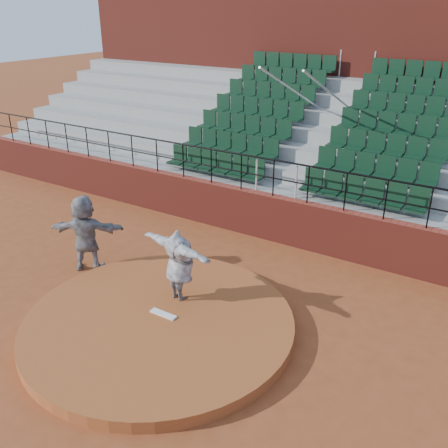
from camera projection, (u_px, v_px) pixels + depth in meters
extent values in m
plane|color=brown|center=(159.00, 328.00, 10.23)|extent=(90.00, 90.00, 0.00)
cylinder|color=#A14F24|center=(159.00, 323.00, 10.17)|extent=(5.50, 5.50, 0.25)
cube|color=white|center=(163.00, 314.00, 10.23)|extent=(0.60, 0.15, 0.03)
cube|color=maroon|center=(272.00, 217.00, 13.82)|extent=(24.00, 0.30, 1.30)
cylinder|color=black|center=(274.00, 160.00, 13.15)|extent=(24.00, 0.05, 0.05)
cylinder|color=black|center=(273.00, 178.00, 13.35)|extent=(24.00, 0.04, 0.04)
cylinder|color=black|center=(11.00, 127.00, 18.68)|extent=(0.04, 0.04, 1.00)
cylinder|color=black|center=(29.00, 131.00, 18.20)|extent=(0.04, 0.04, 1.00)
cylinder|color=black|center=(47.00, 134.00, 17.72)|extent=(0.04, 0.04, 1.00)
cylinder|color=black|center=(67.00, 138.00, 17.23)|extent=(0.04, 0.04, 1.00)
cylinder|color=black|center=(87.00, 142.00, 16.75)|extent=(0.04, 0.04, 1.00)
cylinder|color=black|center=(109.00, 146.00, 16.26)|extent=(0.04, 0.04, 1.00)
cylinder|color=black|center=(132.00, 151.00, 15.78)|extent=(0.04, 0.04, 1.00)
cylinder|color=black|center=(157.00, 156.00, 15.29)|extent=(0.04, 0.04, 1.00)
cylinder|color=black|center=(183.00, 161.00, 14.81)|extent=(0.04, 0.04, 1.00)
cylinder|color=black|center=(211.00, 166.00, 14.32)|extent=(0.04, 0.04, 1.00)
cylinder|color=black|center=(241.00, 172.00, 13.84)|extent=(0.04, 0.04, 1.00)
cylinder|color=black|center=(273.00, 178.00, 13.35)|extent=(0.04, 0.04, 1.00)
cylinder|color=black|center=(308.00, 185.00, 12.87)|extent=(0.04, 0.04, 1.00)
cylinder|color=black|center=(345.00, 192.00, 12.39)|extent=(0.04, 0.04, 1.00)
cylinder|color=black|center=(386.00, 200.00, 11.90)|extent=(0.04, 0.04, 1.00)
cylinder|color=black|center=(430.00, 208.00, 11.42)|extent=(0.04, 0.04, 1.00)
cube|color=gray|center=(281.00, 211.00, 14.27)|extent=(24.00, 0.85, 1.30)
cube|color=black|center=(215.00, 164.00, 14.95)|extent=(3.30, 0.48, 0.72)
cube|color=black|center=(362.00, 192.00, 12.77)|extent=(3.30, 0.48, 0.72)
cube|color=gray|center=(294.00, 195.00, 14.84)|extent=(24.00, 0.85, 1.70)
cube|color=black|center=(230.00, 145.00, 15.45)|extent=(3.30, 0.48, 0.72)
cube|color=black|center=(374.00, 169.00, 13.27)|extent=(3.30, 0.48, 0.72)
cube|color=gray|center=(306.00, 181.00, 15.42)|extent=(24.00, 0.85, 2.10)
cube|color=black|center=(244.00, 127.00, 15.94)|extent=(3.30, 0.48, 0.72)
cube|color=black|center=(385.00, 147.00, 13.76)|extent=(3.30, 0.48, 0.72)
cube|color=gray|center=(317.00, 168.00, 16.00)|extent=(24.00, 0.85, 2.50)
cube|color=black|center=(257.00, 110.00, 16.43)|extent=(3.30, 0.48, 0.72)
cube|color=black|center=(395.00, 126.00, 14.25)|extent=(3.30, 0.48, 0.72)
cube|color=gray|center=(327.00, 155.00, 16.57)|extent=(24.00, 0.85, 2.90)
cube|color=black|center=(269.00, 94.00, 16.93)|extent=(3.30, 0.48, 0.72)
cube|color=black|center=(405.00, 107.00, 14.75)|extent=(3.30, 0.48, 0.72)
cube|color=gray|center=(337.00, 144.00, 17.15)|extent=(24.00, 0.85, 3.30)
cube|color=black|center=(281.00, 78.00, 17.42)|extent=(3.30, 0.48, 0.72)
cube|color=black|center=(414.00, 90.00, 15.24)|extent=(3.30, 0.48, 0.72)
cube|color=gray|center=(346.00, 133.00, 17.72)|extent=(24.00, 0.85, 3.70)
cube|color=black|center=(292.00, 64.00, 17.91)|extent=(3.30, 0.48, 0.72)
cube|color=black|center=(422.00, 73.00, 15.73)|extent=(3.30, 0.48, 0.72)
cylinder|color=silver|center=(304.00, 98.00, 15.41)|extent=(0.06, 5.97, 2.46)
cylinder|color=silver|center=(341.00, 102.00, 14.82)|extent=(0.06, 5.97, 2.46)
cube|color=maroon|center=(368.00, 77.00, 18.51)|extent=(24.00, 3.00, 7.10)
imported|color=black|center=(179.00, 265.00, 10.50)|extent=(2.06, 0.93, 1.62)
imported|color=black|center=(86.00, 233.00, 12.14)|extent=(1.85, 1.37, 1.94)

